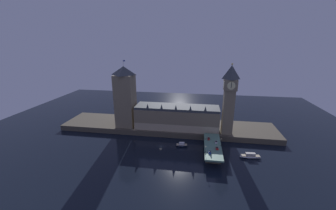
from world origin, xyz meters
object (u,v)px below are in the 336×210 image
Objects in this scene: car_northbound_lead at (209,139)px; car_northbound_trail at (210,152)px; victoria_tower at (125,97)px; boat_upstream at (182,145)px; car_southbound_lead at (217,148)px; pedestrian_near_rail at (206,151)px; boat_downstream at (250,156)px; clock_tower at (229,98)px; street_lamp_mid at (221,141)px; car_southbound_trail at (216,142)px; street_lamp_near at (205,149)px; pedestrian_far_rail at (205,139)px.

car_northbound_lead is 1.10× the size of car_northbound_trail.
victoria_tower is 74.69m from boat_upstream.
car_southbound_lead is (6.00, -16.50, 0.07)m from car_northbound_lead.
pedestrian_near_rail reaches higher than boat_downstream.
victoria_tower reaches higher than car_northbound_trail.
pedestrian_near_rail is (-3.00, -23.15, 0.27)m from car_northbound_lead.
clock_tower reaches higher than street_lamp_mid.
street_lamp_near reaches higher than car_southbound_trail.
pedestrian_near_rail is 0.94× the size of pedestrian_far_rail.
victoria_tower is 3.98× the size of boat_downstream.
car_southbound_lead reaches higher than car_northbound_trail.
car_southbound_lead is 2.16× the size of pedestrian_far_rail.
car_northbound_lead is 1.13× the size of car_southbound_lead.
victoria_tower reaches higher than car_southbound_lead.
car_northbound_lead reaches higher than boat_upstream.
street_lamp_mid is 25.37m from boat_downstream.
clock_tower reaches higher than car_southbound_trail.
clock_tower is at bearing 30.09° from boat_upstream.
boat_downstream is at bearing 18.13° from car_northbound_trail.
clock_tower reaches higher than pedestrian_far_rail.
clock_tower is at bearing 67.29° from car_southbound_trail.
street_lamp_mid reaches higher than car_northbound_trail.
pedestrian_far_rail is at bearing 89.04° from street_lamp_near.
pedestrian_far_rail is (-3.00, 22.13, 0.27)m from car_northbound_trail.
car_southbound_lead is 7.71m from street_lamp_mid.
pedestrian_far_rail is 21.37m from boat_upstream.
clock_tower is 100.69m from victoria_tower.
street_lamp_near is (79.94, -50.21, -24.32)m from victoria_tower.
car_southbound_trail is at bearing -44.71° from car_northbound_lead.
victoria_tower is at bearing 155.42° from boat_upstream.
car_southbound_trail is 6.68m from street_lamp_mid.
car_northbound_lead is 14.55m from street_lamp_mid.
pedestrian_far_rail is (0.00, 21.78, 0.06)m from pedestrian_near_rail.
car_northbound_trail reaches higher than car_northbound_lead.
victoria_tower is 6.11× the size of boat_upstream.
street_lamp_near is at bearing -137.07° from car_southbound_lead.
car_southbound_trail is at bearing -6.58° from boat_upstream.
clock_tower is 57.86m from street_lamp_near.
boat_upstream is at bearing 166.27° from street_lamp_mid.
street_lamp_near is (-9.40, -19.31, 3.46)m from car_southbound_trail.
car_northbound_trail is 0.92× the size of car_southbound_trail.
street_lamp_mid is at bearing 54.08° from car_northbound_trail.
victoria_tower is 102.23m from street_lamp_mid.
car_northbound_lead is at bearing 82.62° from pedestrian_near_rail.
street_lamp_near reaches higher than boat_downstream.
pedestrian_near_rail is 3.92m from street_lamp_near.
car_southbound_lead is 13.30m from street_lamp_near.
boat_downstream is at bearing -14.58° from car_southbound_trail.
car_southbound_trail reaches higher than boat_upstream.
street_lamp_mid is (9.40, -10.52, 3.55)m from car_northbound_lead.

